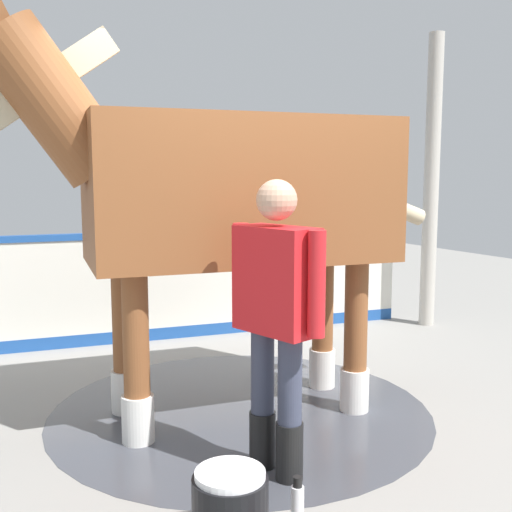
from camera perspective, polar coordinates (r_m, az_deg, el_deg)
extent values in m
cube|color=gray|center=(4.39, 0.50, -14.54)|extent=(16.00, 16.00, 0.02)
cylinder|color=#42444C|center=(4.46, -1.43, -14.01)|extent=(2.63, 2.63, 0.00)
cube|color=silver|center=(6.23, -7.42, -2.90)|extent=(0.83, 4.90, 1.02)
cube|color=#1E4C99|center=(6.16, -7.51, 2.05)|extent=(0.86, 4.90, 0.06)
cube|color=#1E4C99|center=(6.33, -7.35, -6.91)|extent=(0.84, 4.90, 0.12)
cylinder|color=#B7B2A8|center=(6.88, 15.81, 6.49)|extent=(0.16, 0.16, 3.08)
cube|color=brown|center=(4.15, -1.50, 6.10)|extent=(1.24, 2.10, 0.94)
cylinder|color=brown|center=(3.88, -10.94, -9.19)|extent=(0.16, 0.16, 1.07)
cylinder|color=silver|center=(4.01, -10.80, -14.45)|extent=(0.20, 0.20, 0.30)
cylinder|color=brown|center=(4.37, -12.00, -7.28)|extent=(0.16, 0.16, 1.07)
cylinder|color=silver|center=(4.49, -11.86, -12.03)|extent=(0.20, 0.20, 0.30)
cylinder|color=brown|center=(4.36, 9.13, -7.27)|extent=(0.16, 0.16, 1.07)
cylinder|color=silver|center=(4.47, 9.03, -12.03)|extent=(0.20, 0.20, 0.30)
cylinder|color=brown|center=(4.80, 6.15, -5.81)|extent=(0.16, 0.16, 1.07)
cylinder|color=silver|center=(4.90, 6.08, -10.18)|extent=(0.20, 0.20, 0.30)
cylinder|color=brown|center=(3.96, -18.14, 13.28)|extent=(0.56, 0.94, 1.01)
cube|color=#C6B793|center=(3.97, -18.22, 15.30)|extent=(0.18, 0.79, 0.62)
cylinder|color=#C6B793|center=(4.61, 11.51, 4.86)|extent=(0.23, 0.71, 0.35)
cylinder|color=black|center=(3.64, 0.59, -16.47)|extent=(0.15, 0.15, 0.32)
cylinder|color=#383D51|center=(3.50, 0.60, -10.47)|extent=(0.13, 0.13, 0.48)
cylinder|color=black|center=(3.51, 3.08, -17.48)|extent=(0.15, 0.15, 0.32)
cylinder|color=#383D51|center=(3.36, 3.13, -11.27)|extent=(0.13, 0.13, 0.48)
cube|color=red|center=(3.30, 1.88, -2.19)|extent=(0.51, 0.33, 0.57)
cylinder|color=red|center=(3.50, -1.41, -1.38)|extent=(0.09, 0.09, 0.54)
cylinder|color=red|center=(3.10, 5.59, -2.59)|extent=(0.09, 0.09, 0.54)
sphere|color=tan|center=(3.25, 1.91, 5.16)|extent=(0.22, 0.22, 0.22)
cylinder|color=white|center=(2.86, -2.40, -19.41)|extent=(0.31, 0.31, 0.03)
cylinder|color=white|center=(3.10, 3.82, -22.18)|extent=(0.06, 0.06, 0.22)
cylinder|color=black|center=(3.03, 3.84, -19.98)|extent=(0.04, 0.04, 0.05)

